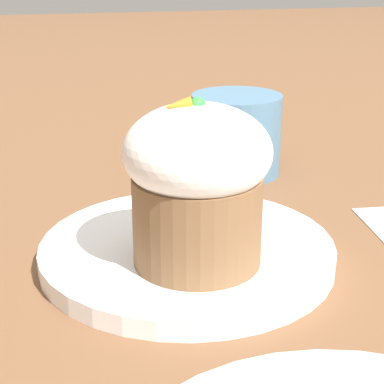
# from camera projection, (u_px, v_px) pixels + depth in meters

# --- Properties ---
(ground_plane) EXTENTS (4.00, 4.00, 0.00)m
(ground_plane) POSITION_uv_depth(u_px,v_px,m) (187.00, 260.00, 0.48)
(ground_plane) COLOR brown
(dessert_plate) EXTENTS (0.22, 0.22, 0.01)m
(dessert_plate) POSITION_uv_depth(u_px,v_px,m) (187.00, 251.00, 0.48)
(dessert_plate) COLOR white
(dessert_plate) RESTS_ON ground_plane
(carrot_cake) EXTENTS (0.10, 0.10, 0.12)m
(carrot_cake) POSITION_uv_depth(u_px,v_px,m) (192.00, 182.00, 0.43)
(carrot_cake) COLOR brown
(carrot_cake) RESTS_ON dessert_plate
(spoon) EXTENTS (0.07, 0.10, 0.01)m
(spoon) POSITION_uv_depth(u_px,v_px,m) (190.00, 233.00, 0.48)
(spoon) COLOR #B7B7BC
(spoon) RESTS_ON dessert_plate
(coffee_cup) EXTENTS (0.13, 0.09, 0.08)m
(coffee_cup) POSITION_uv_depth(u_px,v_px,m) (233.00, 134.00, 0.65)
(coffee_cup) COLOR teal
(coffee_cup) RESTS_ON ground_plane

